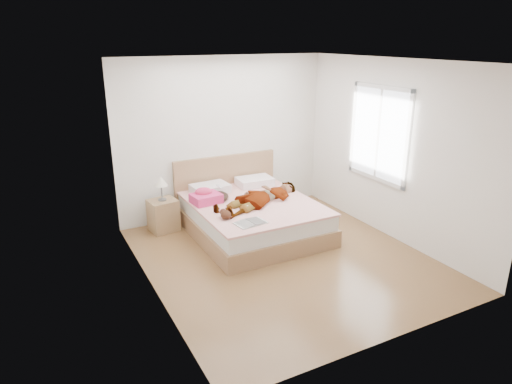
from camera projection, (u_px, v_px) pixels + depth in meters
The scene contains 11 objects.
ground at pixel (285, 258), 6.23m from camera, with size 4.00×4.00×0.00m, color #4D2F18.
woman at pixel (261, 195), 6.85m from camera, with size 0.60×1.60×0.22m, color white.
hair at pixel (214, 196), 7.00m from camera, with size 0.43×0.53×0.08m, color black.
phone at pixel (219, 186), 6.94m from camera, with size 0.05×0.10×0.01m, color silver.
room_shell at pixel (379, 134), 6.77m from camera, with size 4.00×4.00×4.00m.
bed at pixel (250, 215), 7.01m from camera, with size 1.80×2.08×1.00m.
towel at pixel (205, 197), 6.81m from camera, with size 0.45×0.38×0.22m.
magazine at pixel (251, 223), 6.08m from camera, with size 0.44×0.32×0.02m.
coffee_mug at pixel (246, 208), 6.50m from camera, with size 0.12×0.09×0.09m.
plush_toy at pixel (225, 214), 6.22m from camera, with size 0.15×0.22×0.12m.
nightstand at pixel (163, 213), 7.04m from camera, with size 0.45×0.41×0.88m.
Camera 1 is at (-2.93, -4.78, 2.88)m, focal length 32.00 mm.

